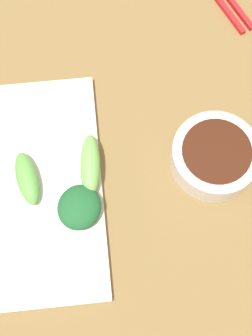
% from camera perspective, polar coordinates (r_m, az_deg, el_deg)
% --- Properties ---
extents(tabletop, '(2.10, 2.10, 0.02)m').
position_cam_1_polar(tabletop, '(0.67, 0.77, -0.98)').
color(tabletop, brown).
rests_on(tabletop, ground).
extents(sauce_bowl, '(0.12, 0.12, 0.04)m').
position_cam_1_polar(sauce_bowl, '(0.65, 10.72, 1.44)').
color(sauce_bowl, silver).
rests_on(sauce_bowl, tabletop).
extents(serving_plate, '(0.18, 0.32, 0.01)m').
position_cam_1_polar(serving_plate, '(0.65, -10.67, -2.32)').
color(serving_plate, silver).
rests_on(serving_plate, tabletop).
extents(broccoli_stalk_1, '(0.03, 0.09, 0.03)m').
position_cam_1_polar(broccoli_stalk_1, '(0.63, -4.36, 0.33)').
color(broccoli_stalk_1, '#70B953').
rests_on(broccoli_stalk_1, serving_plate).
extents(broccoli_stalk_2, '(0.04, 0.08, 0.02)m').
position_cam_1_polar(broccoli_stalk_2, '(0.64, -11.91, -1.65)').
color(broccoli_stalk_2, '#5DA245').
rests_on(broccoli_stalk_2, serving_plate).
extents(broccoli_leafy_3, '(0.08, 0.08, 0.03)m').
position_cam_1_polar(broccoli_leafy_3, '(0.62, -5.69, -4.77)').
color(broccoli_leafy_3, '#1D592B').
rests_on(broccoli_leafy_3, serving_plate).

